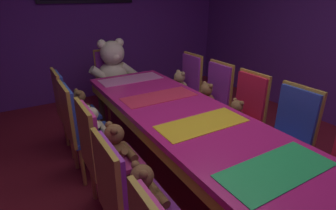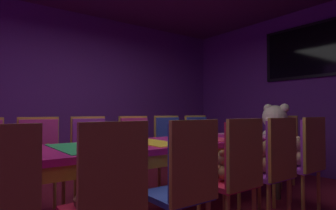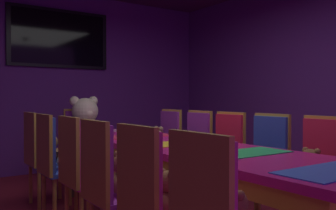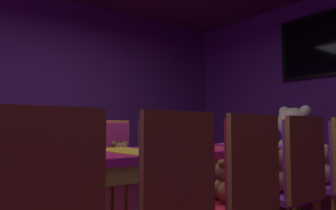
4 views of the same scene
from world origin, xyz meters
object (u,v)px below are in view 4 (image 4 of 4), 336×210
at_px(banquet_table, 128,163).
at_px(king_teddy_bear, 293,142).
at_px(chair_left_2, 51,164).
at_px(teddy_right_5, 320,167).
at_px(chair_right_2, 170,195).
at_px(teddy_left_5, 205,157).
at_px(throne_chair, 302,155).
at_px(chair_left_3, 114,160).
at_px(chair_left_4, 159,157).
at_px(teddy_right_3, 226,184).
at_px(chair_right_4, 296,175).
at_px(chair_right_3, 244,183).
at_px(teddy_right_4, 277,173).
at_px(teddy_left_2, 57,166).
at_px(teddy_right_1, 33,210).
at_px(teddy_left_4, 167,160).
at_px(wall_tv, 334,42).
at_px(teddy_left_3, 121,161).
at_px(chair_left_5, 197,154).

xyz_separation_m(banquet_table, king_teddy_bear, (0.00, 2.09, 0.10)).
distance_m(chair_left_2, teddy_right_5, 2.26).
bearing_deg(king_teddy_bear, banquet_table, -0.00).
height_order(banquet_table, chair_right_2, chair_right_2).
relative_size(teddy_left_5, throne_chair, 0.31).
bearing_deg(teddy_left_5, chair_left_2, -95.59).
height_order(chair_left_3, king_teddy_bear, king_teddy_bear).
relative_size(banquet_table, chair_left_2, 3.50).
height_order(chair_left_4, chair_right_2, same).
xyz_separation_m(teddy_right_3, chair_right_4, (0.15, 0.52, 0.03)).
bearing_deg(chair_left_3, chair_right_3, -0.04).
height_order(chair_right_4, teddy_right_4, chair_right_4).
bearing_deg(chair_left_2, chair_right_3, 19.49).
xyz_separation_m(teddy_left_2, teddy_right_1, (1.36, -0.53, -0.01)).
distance_m(chair_left_3, teddy_left_4, 0.57).
bearing_deg(teddy_left_2, chair_left_2, 180.00).
xyz_separation_m(teddy_left_4, throne_chair, (0.68, 1.42, 0.02)).
relative_size(chair_left_4, teddy_right_5, 2.96).
relative_size(teddy_left_2, teddy_left_4, 1.10).
bearing_deg(teddy_right_3, king_teddy_bear, -69.42).
bearing_deg(wall_tv, chair_right_4, -70.29).
height_order(chair_right_2, wall_tv, wall_tv).
bearing_deg(wall_tv, banquet_table, -90.00).
relative_size(teddy_left_3, teddy_left_5, 1.13).
bearing_deg(teddy_right_4, teddy_left_5, -23.27).
height_order(banquet_table, teddy_right_1, banquet_table).
xyz_separation_m(teddy_left_4, wall_tv, (0.68, 2.26, 1.47)).
height_order(teddy_right_5, wall_tv, wall_tv).
bearing_deg(chair_left_2, teddy_right_5, 48.15).
bearing_deg(king_teddy_bear, chair_left_5, -48.99).
relative_size(teddy_right_4, king_teddy_bear, 0.44).
bearing_deg(chair_left_5, king_teddy_bear, 41.01).
bearing_deg(wall_tv, teddy_left_4, -106.87).
xyz_separation_m(chair_right_3, teddy_right_3, (-0.14, 0.00, -0.03)).
bearing_deg(chair_right_2, chair_left_4, -33.48).
bearing_deg(teddy_left_2, teddy_left_5, 89.33).
distance_m(teddy_right_5, wall_tv, 2.35).
distance_m(banquet_table, teddy_left_3, 0.72).
bearing_deg(banquet_table, king_teddy_bear, 90.00).
relative_size(chair_right_4, wall_tv, 0.64).
bearing_deg(teddy_left_2, teddy_right_4, 38.89).
xyz_separation_m(teddy_left_3, teddy_left_5, (-0.02, 1.10, -0.02)).
height_order(teddy_left_2, teddy_left_4, teddy_left_2).
relative_size(teddy_left_3, chair_left_5, 0.35).
relative_size(throne_chair, king_teddy_bear, 1.33).
bearing_deg(teddy_right_3, chair_right_4, -105.83).
bearing_deg(king_teddy_bear, chair_left_4, -33.62).
bearing_deg(chair_left_4, throne_chair, 59.73).
height_order(teddy_left_2, throne_chair, throne_chair).
distance_m(chair_right_4, throne_chair, 1.67).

